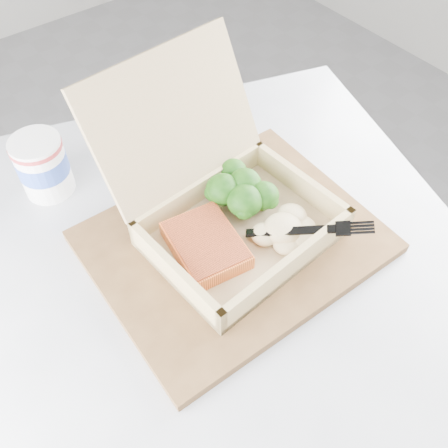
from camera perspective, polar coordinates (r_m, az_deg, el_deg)
cafe_table at (r=0.85m, az=-0.88°, el=-10.53°), size 0.90×0.90×0.70m
serving_tray at (r=0.70m, az=1.12°, el=-2.04°), size 0.39×0.31×0.02m
takeout_container at (r=0.68m, az=-0.57°, el=3.45°), size 0.26×0.29×0.21m
salmon_fillet at (r=0.66m, az=-2.09°, el=-2.45°), size 0.10×0.12×0.02m
broccoli_pile at (r=0.71m, az=2.35°, el=4.09°), size 0.11×0.11×0.04m
mashed_potatoes at (r=0.68m, az=6.75°, el=-0.50°), size 0.08×0.07×0.03m
plastic_fork at (r=0.66m, az=5.67°, el=-0.64°), size 0.13×0.13×0.03m
paper_cup at (r=0.79m, az=-20.07°, el=6.42°), size 0.08×0.08×0.10m
receipt at (r=0.84m, az=-0.79°, el=8.58°), size 0.11×0.15×0.00m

